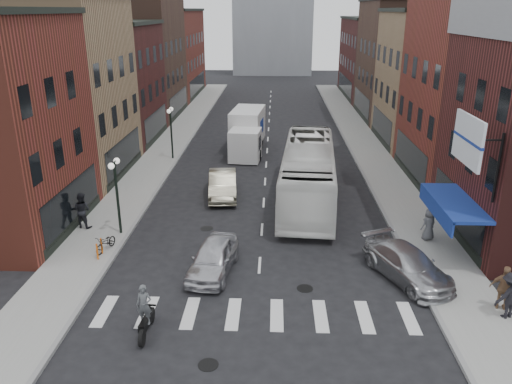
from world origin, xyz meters
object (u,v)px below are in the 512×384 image
Objects in this scene: streetlamp_near at (116,183)px; ped_right_a at (510,295)px; streetlamp_far at (171,124)px; curb_car at (407,265)px; bike_rack at (99,249)px; ped_right_c at (429,224)px; billboard_sign at (470,141)px; transit_bus at (308,173)px; ped_right_b at (505,288)px; parked_bicycle at (106,243)px; motorcycle_rider at (145,312)px; sedan_left_far at (223,184)px; box_truck at (247,132)px; ped_left_solo at (82,210)px; sedan_left_near at (213,258)px.

ped_right_a is at bearing -22.39° from streetlamp_near.
streetlamp_far is 0.84× the size of curb_car.
ped_right_c is (16.08, 2.51, 0.44)m from bike_rack.
curb_car is (-2.09, -0.50, -5.43)m from billboard_sign.
ped_right_b is at bearing -55.56° from transit_bus.
ped_right_a reaches higher than parked_bicycle.
curb_car is at bearing -16.05° from streetlamp_near.
streetlamp_far is 5.14× the size of bike_rack.
transit_bus is at bearing 123.05° from billboard_sign.
motorcycle_rider is 14.49m from sedan_left_far.
box_truck reaches higher than bike_rack.
transit_bus is 6.93× the size of ped_right_a.
ped_left_solo reaches higher than motorcycle_rider.
motorcycle_rider is (3.64, -5.72, 0.41)m from bike_rack.
streetlamp_far reaches higher than parked_bicycle.
billboard_sign reaches higher than ped_right_b.
streetlamp_near is at bearing 117.53° from motorcycle_rider.
billboard_sign reaches higher than bike_rack.
transit_bus is at bearing -62.53° from box_truck.
curb_car reaches higher than bike_rack.
ped_right_b is (17.00, -6.42, -1.85)m from streetlamp_near.
streetlamp_near is at bearing 179.38° from ped_left_solo.
ped_right_c is at bearing 23.02° from parked_bicycle.
billboard_sign is 2.20× the size of ped_right_c.
streetlamp_near reaches higher than ped_right_c.
streetlamp_far is 2.44× the size of ped_right_c.
transit_bus is at bearing -82.91° from ped_right_a.
motorcycle_rider is 7.29m from parked_bicycle.
billboard_sign is 23.92m from streetlamp_far.
curb_car is 2.62× the size of ped_right_a.
sedan_left_near is 9.76m from sedan_left_far.
bike_rack is 0.17× the size of sedan_left_far.
box_truck is at bearing -86.02° from ped_right_a.
ped_left_solo is at bearing 157.83° from sedan_left_near.
motorcycle_rider reaches higher than ped_right_a.
box_truck reaches higher than ped_right_a.
transit_bus is 8.39× the size of parked_bicycle.
streetlamp_near is 3.59m from bike_rack.
bike_rack is at bearing -90.69° from streetlamp_far.
ped_right_c is (1.98, 3.81, 0.29)m from curb_car.
sedan_left_far is at bearing 139.71° from billboard_sign.
bike_rack is at bearing 136.26° from ped_left_solo.
billboard_sign reaches higher than streetlamp_near.
sedan_left_far is at bearing 51.53° from streetlamp_near.
curb_car is (9.13, -10.01, -0.09)m from sedan_left_far.
curb_car is (8.16, -20.48, -0.97)m from box_truck.
parked_bicycle is (-4.87, -8.07, -0.24)m from sedan_left_far.
streetlamp_near reaches higher than curb_car.
ped_left_solo is 18.10m from ped_right_c.
motorcycle_rider is at bearing 178.63° from curb_car.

